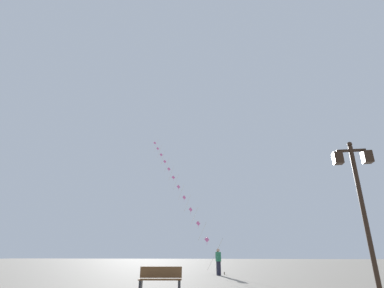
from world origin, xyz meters
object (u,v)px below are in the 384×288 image
(kite_train, at_px, (176,182))
(park_bench, at_px, (160,279))
(kite_flyer, at_px, (218,261))
(twin_lantern_lamp_post, at_px, (358,186))

(kite_train, height_order, park_bench, kite_train)
(kite_flyer, height_order, park_bench, kite_flyer)
(twin_lantern_lamp_post, relative_size, kite_flyer, 2.86)
(kite_train, distance_m, kite_flyer, 13.03)
(kite_train, distance_m, park_bench, 20.91)
(twin_lantern_lamp_post, relative_size, park_bench, 2.98)
(kite_train, xyz_separation_m, kite_flyer, (4.90, -9.20, -7.82))
(kite_train, xyz_separation_m, park_bench, (3.25, -18.93, -8.27))
(twin_lantern_lamp_post, height_order, kite_train, kite_train)
(twin_lantern_lamp_post, distance_m, kite_flyer, 12.98)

